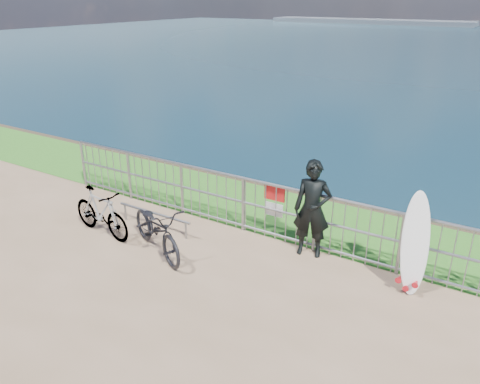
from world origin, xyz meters
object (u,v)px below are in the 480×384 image
Objects in this scene: surfboard at (414,248)px; bicycle_near at (157,229)px; surfer at (312,209)px; bicycle_far at (101,212)px.

surfboard is 4.30m from bicycle_near.
surfboard reaches higher than bicycle_near.
surfboard is at bearing -21.58° from surfer.
surfer is 1.80m from surfboard.
bicycle_near is 1.38m from bicycle_far.
surfer is 0.97× the size of bicycle_near.
surfboard is 0.91× the size of bicycle_near.
surfboard is 1.05× the size of bicycle_far.
surfer reaches higher than bicycle_near.
surfboard is at bearing -70.96° from bicycle_far.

